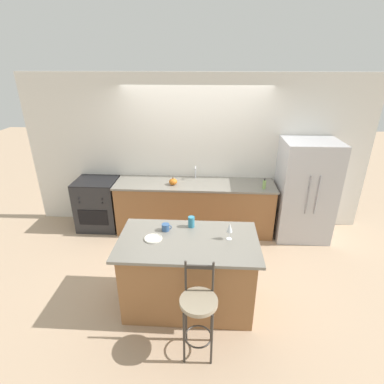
% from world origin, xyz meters
% --- Properties ---
extents(ground_plane, '(18.00, 18.00, 0.00)m').
position_xyz_m(ground_plane, '(0.00, 0.00, 0.00)').
color(ground_plane, tan).
extents(wall_back, '(6.00, 0.07, 2.70)m').
position_xyz_m(wall_back, '(0.00, 0.73, 1.35)').
color(wall_back, silver).
rests_on(wall_back, ground_plane).
extents(back_counter, '(2.76, 0.72, 0.92)m').
position_xyz_m(back_counter, '(0.00, 0.39, 0.46)').
color(back_counter, '#936038').
rests_on(back_counter, ground_plane).
extents(sink_faucet, '(0.02, 0.13, 0.22)m').
position_xyz_m(sink_faucet, '(0.00, 0.60, 1.06)').
color(sink_faucet, '#ADAFB5').
rests_on(sink_faucet, back_counter).
extents(kitchen_island, '(1.64, 0.93, 0.95)m').
position_xyz_m(kitchen_island, '(0.01, -1.45, 0.48)').
color(kitchen_island, '#936038').
rests_on(kitchen_island, ground_plane).
extents(refrigerator, '(0.89, 0.79, 1.71)m').
position_xyz_m(refrigerator, '(1.86, 0.33, 0.85)').
color(refrigerator, '#BCBCC1').
rests_on(refrigerator, ground_plane).
extents(oven_range, '(0.72, 0.64, 0.92)m').
position_xyz_m(oven_range, '(-1.76, 0.40, 0.46)').
color(oven_range, '#28282B').
rests_on(oven_range, ground_plane).
extents(bar_stool_near, '(0.38, 0.38, 1.07)m').
position_xyz_m(bar_stool_near, '(0.16, -2.14, 0.58)').
color(bar_stool_near, '#332D28').
rests_on(bar_stool_near, ground_plane).
extents(dinner_plate, '(0.21, 0.21, 0.02)m').
position_xyz_m(dinner_plate, '(-0.40, -1.46, 0.96)').
color(dinner_plate, beige).
rests_on(dinner_plate, kitchen_island).
extents(wine_glass, '(0.07, 0.07, 0.21)m').
position_xyz_m(wine_glass, '(0.49, -1.41, 1.10)').
color(wine_glass, white).
rests_on(wine_glass, kitchen_island).
extents(coffee_mug, '(0.12, 0.09, 0.09)m').
position_xyz_m(coffee_mug, '(-0.27, -1.26, 1.00)').
color(coffee_mug, '#335689').
rests_on(coffee_mug, kitchen_island).
extents(tumbler_cup, '(0.08, 0.08, 0.14)m').
position_xyz_m(tumbler_cup, '(0.03, -1.15, 1.02)').
color(tumbler_cup, teal).
rests_on(tumbler_cup, kitchen_island).
extents(pumpkin_decoration, '(0.14, 0.14, 0.13)m').
position_xyz_m(pumpkin_decoration, '(-0.36, 0.29, 0.98)').
color(pumpkin_decoration, orange).
rests_on(pumpkin_decoration, back_counter).
extents(soap_bottle, '(0.06, 0.06, 0.18)m').
position_xyz_m(soap_bottle, '(1.15, 0.20, 1.00)').
color(soap_bottle, '#89B260').
rests_on(soap_bottle, back_counter).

